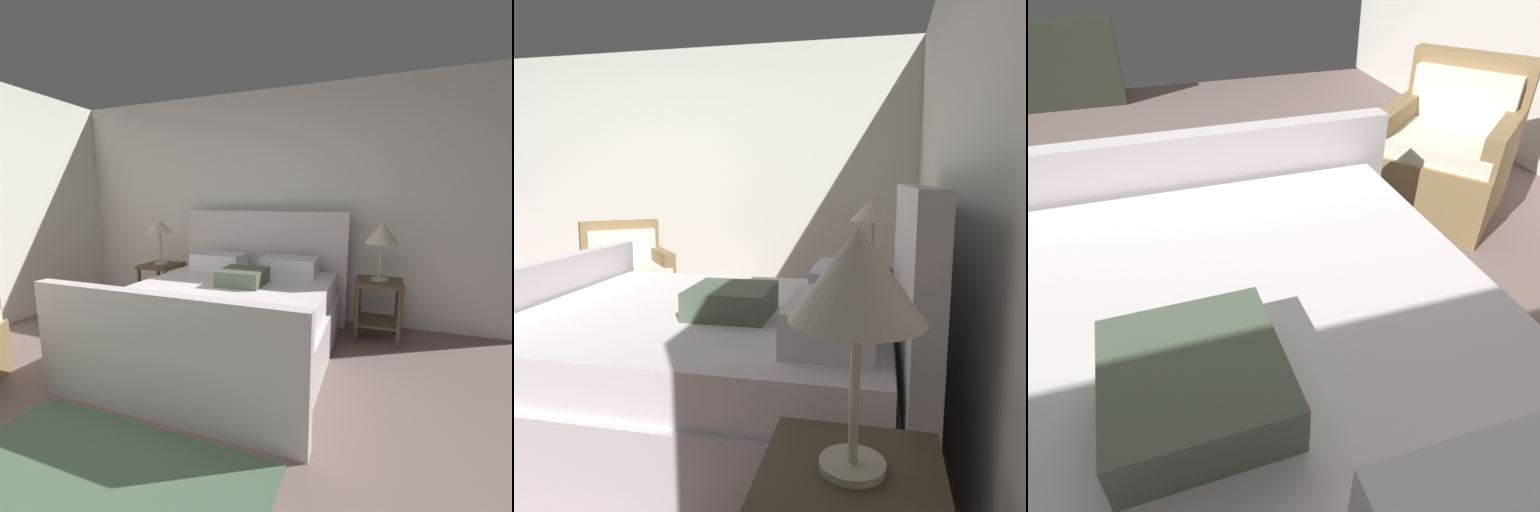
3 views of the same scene
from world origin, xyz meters
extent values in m
cube|color=silver|center=(0.00, 3.00, 1.31)|extent=(5.37, 0.12, 2.63)
cube|color=white|center=(-2.68, 0.00, 1.31)|extent=(0.12, 6.00, 2.63)
cube|color=silver|center=(0.00, 1.74, 0.20)|extent=(1.80, 1.91, 0.40)
cube|color=silver|center=(-0.01, 2.74, 0.63)|extent=(1.91, 0.11, 1.26)
cube|color=silver|center=(0.00, 0.73, 0.41)|extent=(1.91, 0.11, 0.83)
cube|color=silver|center=(0.00, 1.74, 0.51)|extent=(1.72, 1.85, 0.22)
cube|color=silver|center=(-0.41, 2.41, 0.71)|extent=(0.56, 0.36, 0.18)
cube|color=silver|center=(0.40, 2.41, 0.71)|extent=(0.56, 0.36, 0.18)
cube|color=#52624F|center=(0.09, 1.88, 0.69)|extent=(0.41, 0.41, 0.14)
cube|color=#493F2A|center=(1.27, 2.55, 0.58)|extent=(0.44, 0.44, 0.04)
cylinder|color=#B7B293|center=(1.27, 2.55, 0.61)|extent=(0.16, 0.16, 0.02)
cylinder|color=#B7B293|center=(1.27, 2.55, 0.79)|extent=(0.02, 0.02, 0.35)
cone|color=beige|center=(1.27, 2.55, 1.08)|extent=(0.32, 0.32, 0.22)
cube|color=#493F2A|center=(-1.28, 2.54, 0.58)|extent=(0.44, 0.44, 0.04)
cube|color=#493F2A|center=(-1.28, 2.54, 0.18)|extent=(0.40, 0.40, 0.02)
cylinder|color=#493F2A|center=(-1.47, 2.35, 0.28)|extent=(0.04, 0.04, 0.56)
cylinder|color=#493F2A|center=(-1.09, 2.35, 0.28)|extent=(0.04, 0.04, 0.56)
cylinder|color=#493F2A|center=(-1.47, 2.73, 0.28)|extent=(0.04, 0.04, 0.56)
cylinder|color=#493F2A|center=(-1.09, 2.73, 0.28)|extent=(0.04, 0.04, 0.56)
cylinder|color=#B7B293|center=(-1.28, 2.54, 0.61)|extent=(0.16, 0.16, 0.02)
cylinder|color=#B7B293|center=(-1.28, 2.54, 0.80)|extent=(0.02, 0.02, 0.37)
cone|color=beige|center=(-1.28, 2.54, 1.07)|extent=(0.33, 0.33, 0.17)
cube|color=olive|center=(-1.61, 0.36, 0.21)|extent=(1.01, 1.01, 0.42)
cube|color=silver|center=(-1.61, 0.36, 0.47)|extent=(0.93, 0.93, 0.10)
cube|color=olive|center=(-1.85, 0.16, 0.66)|extent=(0.55, 0.63, 0.48)
cube|color=silver|center=(-1.78, 0.22, 0.64)|extent=(0.47, 0.54, 0.36)
cube|color=olive|center=(-1.42, 0.12, 0.53)|extent=(0.56, 0.49, 0.22)
cube|color=olive|center=(-1.81, 0.60, 0.53)|extent=(0.56, 0.49, 0.22)
camera|label=1|loc=(1.24, -0.86, 1.37)|focal=23.31mm
camera|label=2|loc=(2.37, 2.59, 1.29)|focal=34.43mm
camera|label=3|loc=(0.11, 2.59, 1.54)|focal=32.72mm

